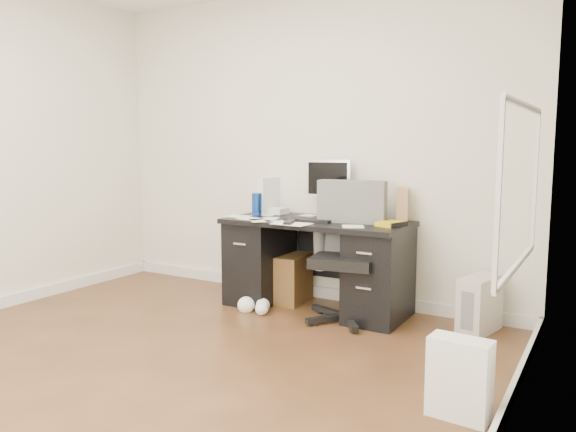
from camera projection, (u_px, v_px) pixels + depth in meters
The scene contains 18 objects.
ground at pixel (147, 370), 3.41m from camera, with size 4.00×4.00×0.00m, color #412914.
room_shell at pixel (146, 92), 3.21m from camera, with size 4.02×4.02×2.71m.
desk at pixel (317, 262), 4.62m from camera, with size 1.50×0.70×0.75m.
loose_papers at pixel (292, 219), 4.64m from camera, with size 1.10×0.60×0.00m, color white, non-canonical shape.
lcd_monitor at pixel (328, 188), 4.76m from camera, with size 0.39×0.22×0.50m, color silver, non-canonical shape.
keyboard at pixel (308, 220), 4.48m from camera, with size 0.39×0.13×0.02m, color black.
computer_mouse at pixel (354, 218), 4.43m from camera, with size 0.06×0.06×0.06m, color silver.
travel_mug at pixel (257, 204), 4.84m from camera, with size 0.09×0.09×0.20m, color navy.
white_binder at pixel (270, 195), 5.07m from camera, with size 0.13×0.28×0.32m, color silver.
magazine_file at pixel (402, 205), 4.47m from camera, with size 0.12×0.23×0.27m, color #9D764C.
pen_cup at pixel (359, 204), 4.55m from camera, with size 0.11×0.11×0.27m, color brown, non-canonical shape.
yellow_book at pixel (391, 224), 4.23m from camera, with size 0.16×0.20×0.04m, color gold.
paper_remote at pixel (292, 222), 4.35m from camera, with size 0.29×0.23×0.02m, color white, non-canonical shape.
office_chair at pixel (346, 252), 4.29m from camera, with size 0.61×0.61×1.08m, color #575A58, non-canonical shape.
pc_tower at pixel (480, 304), 4.08m from camera, with size 0.18×0.41×0.41m, color #BCB5AA.
shopping_bag at pixel (459, 378), 2.79m from camera, with size 0.30×0.22×0.41m, color white.
wicker_basket at pixel (282, 277), 4.92m from camera, with size 0.41×0.41×0.41m, color #4B2E16.
desk_printer at pixel (367, 299), 4.59m from camera, with size 0.37×0.30×0.22m, color slate.
Camera 1 is at (2.38, -2.39, 1.36)m, focal length 35.00 mm.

